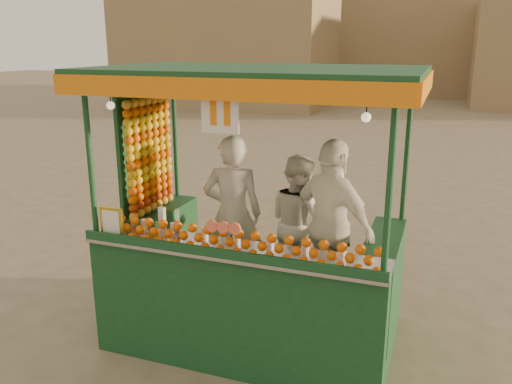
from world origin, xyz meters
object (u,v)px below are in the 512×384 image
(vendor_left, at_px, (233,214))
(vendor_right, at_px, (332,226))
(juice_cart, at_px, (245,258))
(vendor_middle, at_px, (298,223))

(vendor_left, xyz_separation_m, vendor_right, (1.12, -0.07, 0.02))
(vendor_left, bearing_deg, juice_cart, 108.95)
(juice_cart, xyz_separation_m, vendor_middle, (0.35, 0.73, 0.19))
(juice_cart, height_order, vendor_left, juice_cart)
(vendor_middle, bearing_deg, juice_cart, 105.83)
(vendor_left, bearing_deg, vendor_middle, -174.41)
(juice_cart, distance_m, vendor_middle, 0.83)
(vendor_middle, bearing_deg, vendor_left, 64.07)
(vendor_middle, bearing_deg, vendor_right, -176.27)
(juice_cart, distance_m, vendor_right, 0.94)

